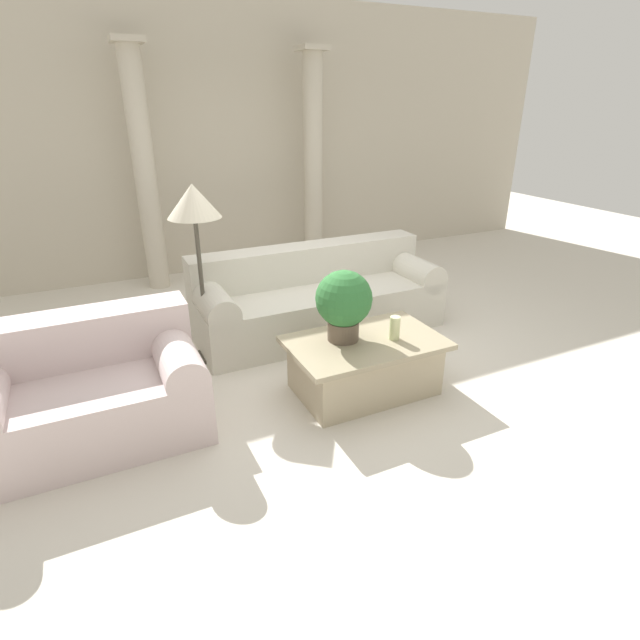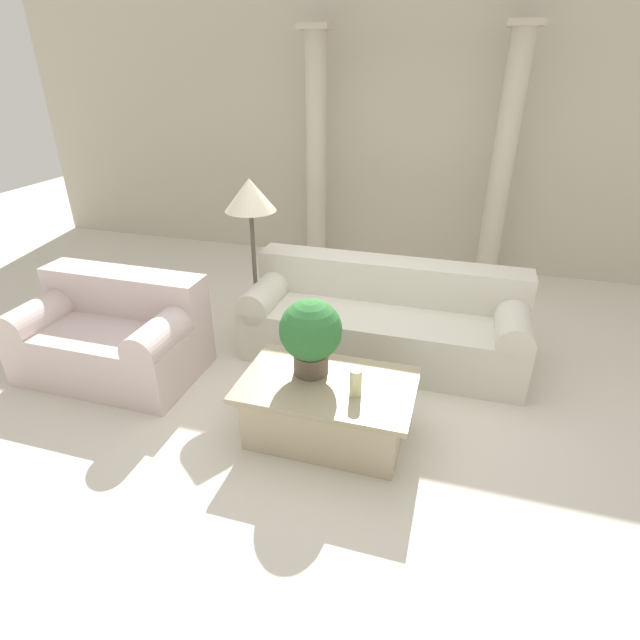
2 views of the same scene
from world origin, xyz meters
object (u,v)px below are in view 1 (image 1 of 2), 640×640
Objects in this scene: sofa_long at (317,298)px; potted_plant at (344,302)px; coffee_table at (364,365)px; floor_lamp at (194,211)px; loveseat at (90,390)px.

potted_plant reaches higher than sofa_long.
coffee_table is 0.77× the size of floor_lamp.
sofa_long is 1.67× the size of loveseat.
loveseat is (-2.06, -0.88, 0.01)m from sofa_long.
potted_plant is 0.36× the size of floor_lamp.
floor_lamp reaches higher than coffee_table.
floor_lamp is at bearing 38.40° from loveseat.
loveseat is 1.22× the size of coffee_table.
coffee_table is 2.16× the size of potted_plant.
sofa_long is 1.47m from floor_lamp.
sofa_long is 4.38× the size of potted_plant.
sofa_long is 2.03× the size of coffee_table.
coffee_table is (-0.17, -1.18, -0.11)m from sofa_long.
sofa_long is 1.20m from coffee_table.
floor_lamp reaches higher than loveseat.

